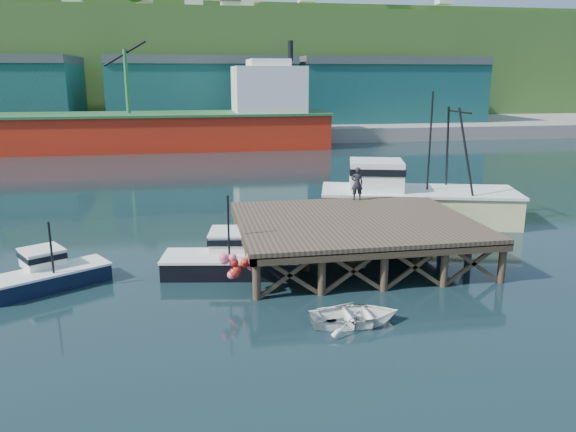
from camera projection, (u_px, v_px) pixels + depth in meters
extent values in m
plane|color=black|center=(249.00, 264.00, 28.62)|extent=(300.00, 300.00, 0.00)
cube|color=brown|center=(354.00, 221.00, 29.08)|extent=(12.00, 10.00, 0.25)
cube|color=#473828|center=(386.00, 254.00, 24.52)|extent=(12.00, 0.30, 0.35)
cylinder|color=#473828|center=(257.00, 282.00, 23.91)|extent=(0.36, 0.36, 2.60)
cylinder|color=#473828|center=(502.00, 266.00, 25.87)|extent=(0.36, 0.36, 2.60)
cylinder|color=#473828|center=(237.00, 225.00, 32.88)|extent=(0.36, 0.36, 2.60)
cylinder|color=#473828|center=(420.00, 217.00, 34.85)|extent=(0.36, 0.36, 2.60)
cube|color=gray|center=(203.00, 126.00, 95.19)|extent=(160.00, 40.00, 2.00)
cube|color=#195351|center=(203.00, 94.00, 89.08)|extent=(28.00, 16.00, 9.00)
cube|color=#195351|center=(383.00, 93.00, 94.25)|extent=(30.00, 16.00, 9.00)
cube|color=red|center=(114.00, 133.00, 71.83)|extent=(55.00, 9.50, 4.40)
cube|color=#26592D|center=(113.00, 115.00, 71.27)|extent=(55.50, 10.00, 0.30)
cube|color=silver|center=(268.00, 90.00, 73.99)|extent=(9.00, 9.00, 6.00)
cube|color=silver|center=(268.00, 64.00, 73.19)|extent=(5.00, 7.00, 1.20)
cylinder|color=black|center=(290.00, 51.00, 73.29)|extent=(0.70, 0.70, 2.50)
cube|color=#2D511E|center=(197.00, 68.00, 121.39)|extent=(220.00, 50.00, 22.00)
cube|color=black|center=(51.00, 279.00, 25.33)|extent=(5.21, 4.12, 0.77)
cube|color=silver|center=(50.00, 271.00, 25.23)|extent=(5.31, 4.20, 0.10)
cube|color=silver|center=(42.00, 258.00, 25.79)|extent=(2.23, 2.23, 0.77)
cube|color=black|center=(42.00, 255.00, 25.75)|extent=(2.36, 2.36, 0.26)
cylinder|color=black|center=(51.00, 248.00, 24.57)|extent=(0.10, 0.10, 2.41)
cube|color=black|center=(231.00, 265.00, 27.08)|extent=(6.69, 3.39, 0.88)
cube|color=silver|center=(231.00, 256.00, 26.97)|extent=(6.82, 3.46, 0.12)
cube|color=silver|center=(232.00, 241.00, 27.98)|extent=(2.44, 2.44, 0.88)
cube|color=black|center=(232.00, 237.00, 27.93)|extent=(2.58, 2.58, 0.29)
cylinder|color=black|center=(229.00, 228.00, 25.97)|extent=(0.10, 0.10, 3.14)
sphere|color=#FE5D79|center=(231.00, 272.00, 24.27)|extent=(0.41, 0.41, 0.41)
sphere|color=#FE5D79|center=(251.00, 265.00, 24.56)|extent=(0.41, 0.41, 0.41)
sphere|color=red|center=(243.00, 265.00, 23.98)|extent=(0.41, 0.41, 0.41)
cube|color=beige|center=(418.00, 207.00, 36.62)|extent=(12.96, 7.31, 2.01)
cube|color=silver|center=(419.00, 191.00, 36.36)|extent=(13.23, 7.59, 0.17)
cube|color=silver|center=(378.00, 178.00, 35.65)|extent=(4.05, 3.89, 2.01)
cube|color=black|center=(379.00, 171.00, 35.54)|extent=(4.19, 4.03, 0.45)
cylinder|color=black|center=(430.00, 145.00, 35.74)|extent=(0.12, 0.12, 6.69)
imported|color=white|center=(355.00, 315.00, 21.61)|extent=(3.53, 2.52, 0.73)
imported|color=black|center=(357.00, 184.00, 33.27)|extent=(0.77, 0.55, 1.97)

